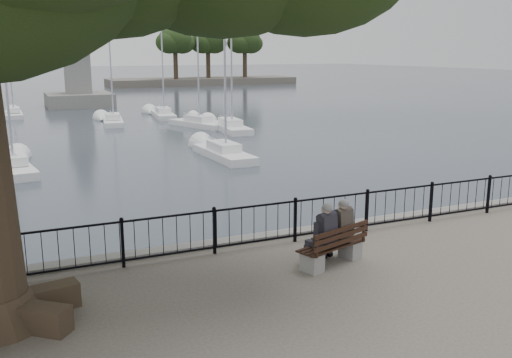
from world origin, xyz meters
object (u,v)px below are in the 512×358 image
bench (333,251)px  lion_monument (78,83)px  person_right (338,232)px  person_left (321,237)px

bench → lion_monument: 49.08m
person_right → lion_monument: (0.76, 48.90, 0.64)m
bench → person_right: 0.42m
bench → person_left: 0.44m
bench → person_left: person_left is taller
person_right → lion_monument: lion_monument is taller
person_left → bench: bearing=-1.8°
person_left → person_right: 0.51m
person_right → lion_monument: bearing=89.1°
bench → lion_monument: size_ratio=0.19×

